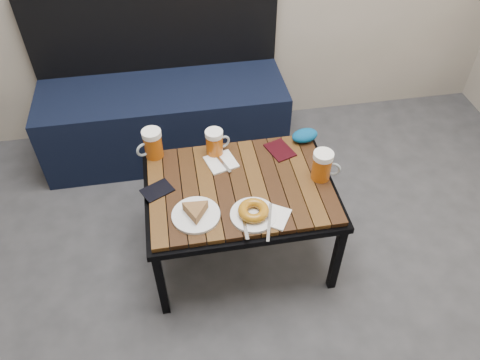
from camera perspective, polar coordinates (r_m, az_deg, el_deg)
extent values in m
cube|color=black|center=(2.85, -9.05, 7.22)|extent=(1.40, 0.50, 0.45)
cube|color=black|center=(2.79, -10.48, 17.82)|extent=(1.40, 0.05, 0.50)
cube|color=black|center=(2.07, -9.58, -12.48)|extent=(0.04, 0.03, 0.42)
cube|color=black|center=(2.16, 11.70, -9.41)|extent=(0.03, 0.03, 0.42)
cube|color=black|center=(2.43, -10.27, -1.42)|extent=(0.04, 0.04, 0.42)
cube|color=black|center=(2.50, 7.72, 0.78)|extent=(0.03, 0.04, 0.42)
cube|color=black|center=(2.08, 0.00, -1.28)|extent=(0.84, 0.62, 0.03)
cube|color=#371D0C|center=(2.06, 0.00, -0.77)|extent=(0.80, 0.58, 0.02)
cylinder|color=#AD4E0D|center=(2.19, -10.52, 4.13)|extent=(0.11, 0.11, 0.12)
cylinder|color=white|center=(2.15, -10.77, 5.58)|extent=(0.09, 0.09, 0.03)
torus|color=#8C999E|center=(2.18, -11.68, 3.63)|extent=(0.07, 0.04, 0.07)
cylinder|color=#AD4E0D|center=(2.17, -3.12, 4.30)|extent=(0.10, 0.10, 0.11)
cylinder|color=white|center=(2.13, -3.19, 5.66)|extent=(0.08, 0.08, 0.02)
torus|color=#8C999E|center=(2.19, -2.04, 4.68)|extent=(0.07, 0.03, 0.07)
cylinder|color=#AD4E0D|center=(2.08, 9.91, 1.49)|extent=(0.11, 0.11, 0.12)
cylinder|color=white|center=(2.03, 10.15, 2.95)|extent=(0.09, 0.09, 0.03)
torus|color=#8C999E|center=(2.08, 11.26, 1.31)|extent=(0.07, 0.04, 0.07)
cylinder|color=white|center=(1.93, -5.39, -4.27)|extent=(0.20, 0.20, 0.01)
cylinder|color=white|center=(1.92, 1.64, -4.27)|extent=(0.19, 0.19, 0.01)
torus|color=#814B0B|center=(1.90, 1.65, -3.75)|extent=(0.13, 0.13, 0.04)
cube|color=#A5A8AD|center=(1.89, 3.60, -5.11)|extent=(0.07, 0.20, 0.00)
cube|color=#A5A8AD|center=(1.88, 0.59, -5.53)|extent=(0.02, 0.15, 0.00)
cube|color=white|center=(2.15, -2.31, 2.20)|extent=(0.16, 0.16, 0.01)
cube|color=#A5A8AD|center=(2.15, -2.32, 2.33)|extent=(0.07, 0.17, 0.00)
cube|color=white|center=(1.93, 3.81, -4.33)|extent=(0.18, 0.18, 0.01)
cube|color=black|center=(2.06, -10.05, -1.25)|extent=(0.16, 0.14, 0.01)
cube|color=black|center=(2.22, 4.89, 3.65)|extent=(0.14, 0.17, 0.01)
ellipsoid|color=navy|center=(2.28, 7.90, 5.40)|extent=(0.15, 0.11, 0.06)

